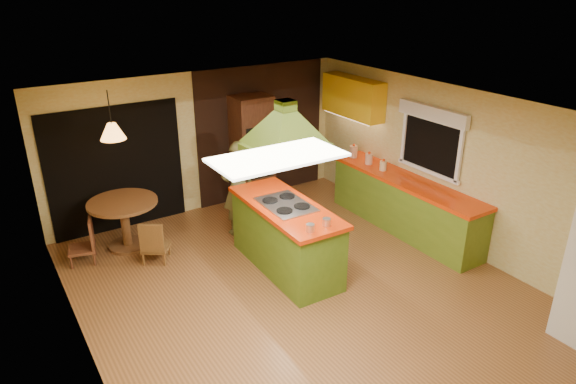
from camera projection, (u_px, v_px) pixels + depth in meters
ground at (302, 290)px, 7.04m from camera, size 6.50×6.50×0.00m
room_walls at (303, 207)px, 6.55m from camera, size 5.50×6.50×6.50m
ceiling_plane at (304, 111)px, 6.06m from camera, size 6.50×6.50×0.00m
brick_panel at (262, 132)px, 9.68m from camera, size 2.64×0.03×2.50m
nook_opening at (117, 169)px, 8.39m from camera, size 2.20×0.03×2.10m
right_counter at (404, 204)px, 8.54m from camera, size 0.62×3.05×0.92m
upper_cabinets at (353, 97)px, 9.26m from camera, size 0.34×1.40×0.70m
window_right at (432, 129)px, 7.99m from camera, size 0.12×1.35×1.06m
fluor_panel at (278, 157)px, 4.59m from camera, size 1.20×0.60×0.03m
kitchen_island at (286, 236)px, 7.39m from camera, size 0.87×2.06×1.03m
range_hood at (286, 119)px, 6.71m from camera, size 1.07×0.78×0.80m
man at (238, 188)px, 8.31m from camera, size 0.59×0.40×1.59m
wall_oven at (252, 151)px, 9.36m from camera, size 0.68×0.60×2.04m
dining_table at (124, 215)px, 7.94m from camera, size 1.06×1.06×0.79m
chair_left at (81, 241)px, 7.60m from camera, size 0.46×0.46×0.69m
chair_near at (155, 240)px, 7.65m from camera, size 0.52×0.52×0.69m
pendant_lamp at (112, 131)px, 7.42m from camera, size 0.41×0.41×0.24m
canister_large at (354, 152)px, 9.30m from camera, size 0.16×0.16×0.21m
canister_medium at (369, 159)px, 8.98m from camera, size 0.17×0.17×0.19m
canister_small at (383, 166)px, 8.70m from camera, size 0.14×0.14×0.16m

